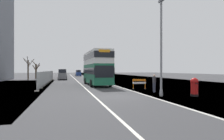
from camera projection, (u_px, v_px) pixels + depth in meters
The scene contains 13 objects.
ground at pixel (123, 97), 16.60m from camera, with size 140.00×280.00×0.10m.
double_decker_bus at pixel (97, 67), 28.55m from camera, with size 3.00×10.45×4.82m.
lamppost_foreground at pixel (161, 50), 16.64m from camera, with size 0.29×0.70×8.19m.
red_pillar_postbox at pixel (194, 86), 16.56m from camera, with size 0.66×0.66×1.56m.
roadworks_barrier at pixel (139, 83), 22.63m from camera, with size 1.59×0.57×1.14m.
construction_site_fence at pixel (48, 77), 33.23m from camera, with size 0.44×27.40×2.03m.
car_oncoming_near at pixel (62, 75), 44.10m from camera, with size 2.00×4.38×2.37m.
car_receding_mid at pixel (63, 74), 52.45m from camera, with size 1.99×3.90×2.20m.
car_receding_far at pixel (63, 74), 59.99m from camera, with size 1.99×4.22×2.21m.
car_far_side at pixel (78, 73), 69.72m from camera, with size 1.92×4.24×2.15m.
bare_tree_far_verge_near at pixel (28, 68), 42.97m from camera, with size 2.48×3.39×5.06m.
bare_tree_far_verge_mid at pixel (36, 70), 49.88m from camera, with size 2.16×3.15×4.64m.
pedestrian_at_kerb at pixel (154, 83), 19.45m from camera, with size 0.34×0.34×1.77m.
Camera 1 is at (-4.21, -15.79, 2.22)m, focal length 31.55 mm.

